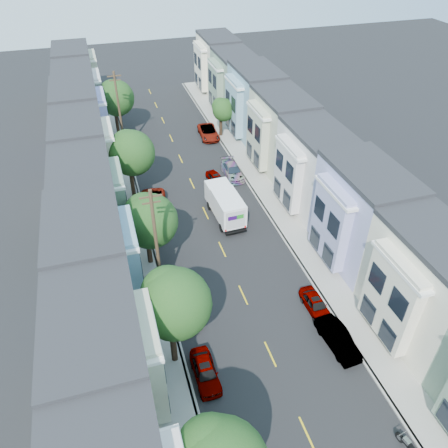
{
  "coord_description": "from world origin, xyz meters",
  "views": [
    {
      "loc": [
        -8.7,
        -23.38,
        26.21
      ],
      "look_at": [
        0.45,
        6.9,
        2.2
      ],
      "focal_mm": 35.0,
      "sensor_mm": 36.0,
      "label": 1
    }
  ],
  "objects_px": {
    "parked_right_b": "(316,304)",
    "motorcycle": "(408,446)",
    "parked_right_c": "(232,171)",
    "parked_left_b": "(205,372)",
    "utility_pole_near": "(157,246)",
    "parked_right_d": "(208,132)",
    "tree_d": "(131,153)",
    "fedex_truck": "(225,204)",
    "tree_b": "(174,304)",
    "tree_c": "(149,221)",
    "lead_sedan": "(216,179)",
    "utility_pole_far": "(120,113)",
    "parked_right_a": "(338,339)",
    "parked_left_c": "(185,307)",
    "parked_left_d": "(154,204)",
    "tree_far_r": "(223,110)",
    "tree_e": "(116,98)"
  },
  "relations": [
    {
      "from": "parked_right_b",
      "to": "motorcycle",
      "type": "relative_size",
      "value": 1.89
    },
    {
      "from": "parked_right_d",
      "to": "parked_right_b",
      "type": "bearing_deg",
      "value": -86.48
    },
    {
      "from": "tree_d",
      "to": "parked_left_d",
      "type": "bearing_deg",
      "value": -66.65
    },
    {
      "from": "parked_left_b",
      "to": "parked_right_a",
      "type": "bearing_deg",
      "value": -1.36
    },
    {
      "from": "utility_pole_far",
      "to": "parked_right_b",
      "type": "xyz_separation_m",
      "value": [
        11.2,
        -31.11,
        -4.53
      ]
    },
    {
      "from": "fedex_truck",
      "to": "tree_e",
      "type": "bearing_deg",
      "value": 107.13
    },
    {
      "from": "fedex_truck",
      "to": "motorcycle",
      "type": "height_order",
      "value": "fedex_truck"
    },
    {
      "from": "tree_far_r",
      "to": "parked_left_b",
      "type": "height_order",
      "value": "tree_far_r"
    },
    {
      "from": "lead_sedan",
      "to": "parked_right_c",
      "type": "distance_m",
      "value": 2.56
    },
    {
      "from": "parked_right_c",
      "to": "parked_right_d",
      "type": "relative_size",
      "value": 0.9
    },
    {
      "from": "tree_b",
      "to": "tree_c",
      "type": "bearing_deg",
      "value": 90.0
    },
    {
      "from": "utility_pole_far",
      "to": "parked_right_a",
      "type": "distance_m",
      "value": 36.7
    },
    {
      "from": "lead_sedan",
      "to": "parked_right_b",
      "type": "distance_m",
      "value": 20.35
    },
    {
      "from": "parked_left_c",
      "to": "parked_right_a",
      "type": "bearing_deg",
      "value": -37.89
    },
    {
      "from": "parked_right_a",
      "to": "parked_left_b",
      "type": "bearing_deg",
      "value": 174.25
    },
    {
      "from": "tree_e",
      "to": "utility_pole_far",
      "type": "relative_size",
      "value": 0.73
    },
    {
      "from": "tree_e",
      "to": "parked_right_c",
      "type": "bearing_deg",
      "value": -53.4
    },
    {
      "from": "lead_sedan",
      "to": "parked_left_b",
      "type": "bearing_deg",
      "value": -115.51
    },
    {
      "from": "parked_right_a",
      "to": "lead_sedan",
      "type": "bearing_deg",
      "value": 90.86
    },
    {
      "from": "tree_d",
      "to": "motorcycle",
      "type": "bearing_deg",
      "value": -70.06
    },
    {
      "from": "tree_d",
      "to": "parked_right_c",
      "type": "bearing_deg",
      "value": 5.3
    },
    {
      "from": "tree_e",
      "to": "parked_left_d",
      "type": "xyz_separation_m",
      "value": [
        1.4,
        -19.37,
        -4.23
      ]
    },
    {
      "from": "parked_left_b",
      "to": "parked_right_b",
      "type": "bearing_deg",
      "value": 18.68
    },
    {
      "from": "tree_e",
      "to": "parked_left_d",
      "type": "relative_size",
      "value": 1.34
    },
    {
      "from": "tree_b",
      "to": "parked_left_b",
      "type": "xyz_separation_m",
      "value": [
        1.4,
        -1.97,
        -4.98
      ]
    },
    {
      "from": "fedex_truck",
      "to": "parked_right_b",
      "type": "height_order",
      "value": "fedex_truck"
    },
    {
      "from": "tree_e",
      "to": "motorcycle",
      "type": "distance_m",
      "value": 49.52
    },
    {
      "from": "lead_sedan",
      "to": "motorcycle",
      "type": "xyz_separation_m",
      "value": [
        2.63,
        -31.7,
        -0.19
      ]
    },
    {
      "from": "parked_left_b",
      "to": "parked_right_d",
      "type": "bearing_deg",
      "value": 74.25
    },
    {
      "from": "tree_c",
      "to": "utility_pole_far",
      "type": "distance_m",
      "value": 21.87
    },
    {
      "from": "utility_pole_far",
      "to": "parked_right_a",
      "type": "relative_size",
      "value": 2.4
    },
    {
      "from": "tree_far_r",
      "to": "lead_sedan",
      "type": "relative_size",
      "value": 1.37
    },
    {
      "from": "parked_right_c",
      "to": "tree_c",
      "type": "bearing_deg",
      "value": -131.54
    },
    {
      "from": "tree_far_r",
      "to": "parked_left_b",
      "type": "xyz_separation_m",
      "value": [
        -11.79,
        -35.21,
        -2.95
      ]
    },
    {
      "from": "parked_right_b",
      "to": "parked_right_c",
      "type": "height_order",
      "value": "parked_right_c"
    },
    {
      "from": "parked_right_d",
      "to": "parked_left_c",
      "type": "bearing_deg",
      "value": -104.98
    },
    {
      "from": "parked_right_d",
      "to": "motorcycle",
      "type": "bearing_deg",
      "value": -86.03
    },
    {
      "from": "tree_far_r",
      "to": "utility_pole_near",
      "type": "relative_size",
      "value": 0.51
    },
    {
      "from": "tree_b",
      "to": "parked_right_d",
      "type": "relative_size",
      "value": 1.59
    },
    {
      "from": "utility_pole_near",
      "to": "motorcycle",
      "type": "xyz_separation_m",
      "value": [
        11.54,
        -16.59,
        -4.73
      ]
    },
    {
      "from": "tree_d",
      "to": "utility_pole_near",
      "type": "relative_size",
      "value": 0.76
    },
    {
      "from": "tree_b",
      "to": "parked_right_a",
      "type": "bearing_deg",
      "value": -10.9
    },
    {
      "from": "tree_far_r",
      "to": "tree_b",
      "type": "bearing_deg",
      "value": -111.65
    },
    {
      "from": "tree_e",
      "to": "utility_pole_far",
      "type": "height_order",
      "value": "utility_pole_far"
    },
    {
      "from": "lead_sedan",
      "to": "parked_left_c",
      "type": "distance_m",
      "value": 19.08
    },
    {
      "from": "parked_left_d",
      "to": "parked_right_b",
      "type": "bearing_deg",
      "value": -54.38
    },
    {
      "from": "fedex_truck",
      "to": "parked_left_c",
      "type": "relative_size",
      "value": 1.41
    },
    {
      "from": "utility_pole_near",
      "to": "parked_right_d",
      "type": "bearing_deg",
      "value": 67.36
    },
    {
      "from": "tree_far_r",
      "to": "parked_right_b",
      "type": "relative_size",
      "value": 1.35
    },
    {
      "from": "tree_c",
      "to": "fedex_truck",
      "type": "relative_size",
      "value": 1.11
    }
  ]
}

